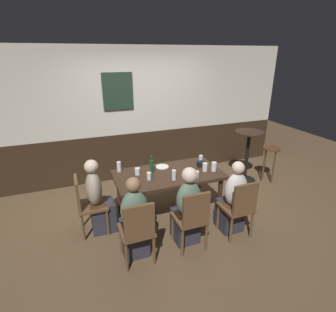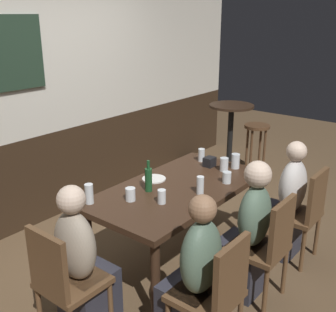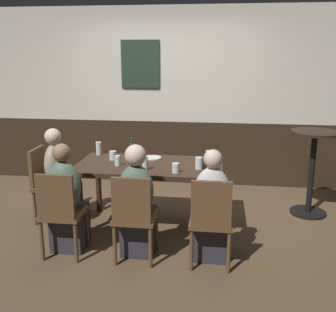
{
  "view_description": "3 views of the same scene",
  "coord_description": "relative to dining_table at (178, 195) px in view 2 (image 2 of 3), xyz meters",
  "views": [
    {
      "loc": [
        -1.31,
        -3.42,
        2.45
      ],
      "look_at": [
        -0.01,
        0.01,
        1.02
      ],
      "focal_mm": 28.23,
      "sensor_mm": 36.0,
      "label": 1
    },
    {
      "loc": [
        -2.6,
        -1.96,
        2.15
      ],
      "look_at": [
        -0.13,
        0.0,
        1.05
      ],
      "focal_mm": 44.25,
      "sensor_mm": 36.0,
      "label": 2
    },
    {
      "loc": [
        0.77,
        -4.26,
        1.97
      ],
      "look_at": [
        0.21,
        -0.03,
        0.85
      ],
      "focal_mm": 42.78,
      "sensor_mm": 36.0,
      "label": 3
    }
  ],
  "objects": [
    {
      "name": "chair_mid_near",
      "position": [
        0.0,
        -0.85,
        -0.16
      ],
      "size": [
        0.4,
        0.4,
        0.88
      ],
      "color": "brown",
      "rests_on": "ground_plane"
    },
    {
      "name": "dining_table",
      "position": [
        0.0,
        0.0,
        0.0
      ],
      "size": [
        1.63,
        0.86,
        0.74
      ],
      "color": "#382316",
      "rests_on": "ground_plane"
    },
    {
      "name": "chair_right_near",
      "position": [
        0.72,
        -0.85,
        -0.16
      ],
      "size": [
        0.4,
        0.4,
        0.88
      ],
      "color": "brown",
      "rests_on": "ground_plane"
    },
    {
      "name": "condiment_caddy",
      "position": [
        0.58,
        0.06,
        0.13
      ],
      "size": [
        0.11,
        0.09,
        0.09
      ],
      "primitive_type": "cube",
      "color": "black",
      "rests_on": "dining_table"
    },
    {
      "name": "beer_glass_tall",
      "position": [
        0.33,
        -0.29,
        0.13
      ],
      "size": [
        0.08,
        0.08,
        0.1
      ],
      "color": "silver",
      "rests_on": "dining_table"
    },
    {
      "name": "bar_stool",
      "position": [
        2.35,
        0.45,
        -0.09
      ],
      "size": [
        0.34,
        0.34,
        0.72
      ],
      "color": "#513521",
      "rests_on": "ground_plane"
    },
    {
      "name": "beer_glass_half",
      "position": [
        -0.34,
        -0.1,
        0.13
      ],
      "size": [
        0.07,
        0.07,
        0.11
      ],
      "color": "silver",
      "rests_on": "dining_table"
    },
    {
      "name": "plate_white_large",
      "position": [
        -0.01,
        0.26,
        0.09
      ],
      "size": [
        0.21,
        0.21,
        0.01
      ],
      "primitive_type": "cylinder",
      "color": "white",
      "rests_on": "dining_table"
    },
    {
      "name": "side_bar_table",
      "position": [
        1.9,
        0.6,
        -0.04
      ],
      "size": [
        0.56,
        0.56,
        1.05
      ],
      "color": "black",
      "rests_on": "ground_plane"
    },
    {
      "name": "ground_plane",
      "position": [
        0.0,
        0.0,
        -0.66
      ],
      "size": [
        12.0,
        12.0,
        0.0
      ],
      "primitive_type": "plane",
      "color": "brown"
    },
    {
      "name": "person_mid_near",
      "position": [
        0.0,
        -0.68,
        -0.18
      ],
      "size": [
        0.34,
        0.37,
        1.13
      ],
      "color": "#2D2D38",
      "rests_on": "ground_plane"
    },
    {
      "name": "pint_glass_pale",
      "position": [
        -0.45,
        0.12,
        0.13
      ],
      "size": [
        0.08,
        0.08,
        0.11
      ],
      "color": "silver",
      "rests_on": "dining_table"
    },
    {
      "name": "tumbler_water",
      "position": [
        -0.01,
        -0.23,
        0.15
      ],
      "size": [
        0.06,
        0.06,
        0.15
      ],
      "color": "silver",
      "rests_on": "dining_table"
    },
    {
      "name": "chair_head_west",
      "position": [
        -1.23,
        0.0,
        -0.16
      ],
      "size": [
        0.4,
        0.4,
        0.88
      ],
      "color": "brown",
      "rests_on": "ground_plane"
    },
    {
      "name": "tumbler_short",
      "position": [
        -0.69,
        0.34,
        0.15
      ],
      "size": [
        0.07,
        0.07,
        0.16
      ],
      "color": "silver",
      "rests_on": "dining_table"
    },
    {
      "name": "highball_clear",
      "position": [
        0.56,
        -0.12,
        0.14
      ],
      "size": [
        0.08,
        0.08,
        0.13
      ],
      "color": "silver",
      "rests_on": "dining_table"
    },
    {
      "name": "pint_glass_amber",
      "position": [
        0.69,
        -0.16,
        0.15
      ],
      "size": [
        0.08,
        0.08,
        0.14
      ],
      "color": "silver",
      "rests_on": "dining_table"
    },
    {
      "name": "beer_bottle_green",
      "position": [
        -0.23,
        0.13,
        0.19
      ],
      "size": [
        0.06,
        0.06,
        0.27
      ],
      "color": "#194723",
      "rests_on": "dining_table"
    },
    {
      "name": "person_head_west",
      "position": [
        -1.07,
        0.0,
        -0.18
      ],
      "size": [
        0.37,
        0.34,
        1.12
      ],
      "color": "#2D2D38",
      "rests_on": "ground_plane"
    },
    {
      "name": "wall_back",
      "position": [
        -0.0,
        1.65,
        0.65
      ],
      "size": [
        6.4,
        0.13,
        2.6
      ],
      "color": "#332316",
      "rests_on": "ground_plane"
    },
    {
      "name": "person_left_near",
      "position": [
        -0.72,
        -0.68,
        -0.19
      ],
      "size": [
        0.34,
        0.37,
        1.12
      ],
      "color": "#2D2D38",
      "rests_on": "ground_plane"
    },
    {
      "name": "person_right_near",
      "position": [
        0.72,
        -0.68,
        -0.19
      ],
      "size": [
        0.34,
        0.37,
        1.11
      ],
      "color": "#2D2D38",
      "rests_on": "ground_plane"
    },
    {
      "name": "chair_left_near",
      "position": [
        -0.72,
        -0.85,
        -0.16
      ],
      "size": [
        0.4,
        0.4,
        0.88
      ],
      "color": "brown",
      "rests_on": "ground_plane"
    },
    {
      "name": "pint_glass_stout",
      "position": [
        0.65,
        0.2,
        0.14
      ],
      "size": [
        0.07,
        0.07,
        0.13
      ],
      "color": "silver",
      "rests_on": "dining_table"
    }
  ]
}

